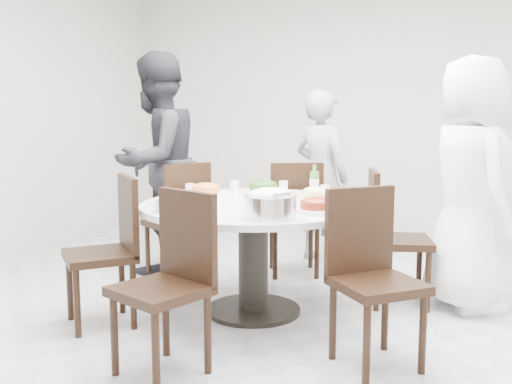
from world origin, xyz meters
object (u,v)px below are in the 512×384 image
(chair_sw, at_px, (99,252))
(beverage_bottle, at_px, (314,180))
(rice_bowl, at_px, (270,207))
(chair_n, at_px, (294,218))
(diner_right, at_px, (469,184))
(diner_middle, at_px, (321,177))
(chair_ne, at_px, (400,238))
(dining_table, at_px, (253,258))
(chair_s, at_px, (160,286))
(chair_nw, at_px, (176,220))
(diner_left, at_px, (157,163))
(chair_se, at_px, (378,280))
(soup_bowl, at_px, (178,204))

(chair_sw, distance_m, beverage_bottle, 1.58)
(chair_sw, height_order, rice_bowl, chair_sw)
(chair_n, relative_size, diner_right, 0.55)
(diner_right, distance_m, diner_middle, 1.54)
(chair_ne, relative_size, diner_middle, 0.62)
(chair_ne, xyz_separation_m, diner_middle, (-0.84, 0.97, 0.29))
(rice_bowl, bearing_deg, dining_table, 122.23)
(diner_middle, bearing_deg, beverage_bottle, 127.18)
(rice_bowl, bearing_deg, chair_s, -121.34)
(chair_nw, distance_m, rice_bowl, 1.61)
(diner_left, bearing_deg, diner_right, 95.85)
(chair_nw, height_order, chair_se, same)
(diner_middle, bearing_deg, soup_bowl, 103.81)
(diner_right, bearing_deg, diner_middle, 25.34)
(dining_table, bearing_deg, soup_bowl, -126.10)
(diner_right, bearing_deg, chair_sw, 89.10)
(chair_se, relative_size, rice_bowl, 3.14)
(diner_middle, relative_size, diner_left, 0.84)
(chair_n, bearing_deg, diner_middle, -125.69)
(soup_bowl, bearing_deg, diner_right, 33.27)
(chair_s, height_order, soup_bowl, chair_s)
(beverage_bottle, bearing_deg, chair_n, 121.06)
(chair_ne, bearing_deg, soup_bowl, 113.03)
(chair_ne, bearing_deg, chair_se, 166.07)
(diner_right, bearing_deg, chair_ne, 72.64)
(chair_s, bearing_deg, beverage_bottle, 97.26)
(dining_table, bearing_deg, chair_se, -30.96)
(diner_right, bearing_deg, beverage_bottle, 68.19)
(chair_sw, height_order, chair_s, same)
(chair_ne, height_order, chair_se, same)
(chair_n, bearing_deg, chair_s, 64.11)
(chair_ne, height_order, beverage_bottle, beverage_bottle)
(diner_left, distance_m, rice_bowl, 1.87)
(beverage_bottle, bearing_deg, diner_right, 8.48)
(chair_n, bearing_deg, beverage_bottle, 96.54)
(chair_se, relative_size, diner_middle, 0.62)
(soup_bowl, bearing_deg, chair_ne, 38.98)
(beverage_bottle, bearing_deg, chair_ne, 5.24)
(chair_n, height_order, diner_right, diner_right)
(chair_se, xyz_separation_m, diner_middle, (-0.88, 2.07, 0.29))
(chair_sw, relative_size, chair_se, 1.00)
(dining_table, relative_size, diner_right, 0.87)
(chair_nw, relative_size, chair_se, 1.00)
(chair_se, height_order, beverage_bottle, beverage_bottle)
(chair_nw, distance_m, chair_sw, 1.15)
(chair_sw, bearing_deg, diner_middle, 111.39)
(chair_nw, height_order, diner_left, diner_left)
(diner_middle, bearing_deg, chair_nw, 68.81)
(chair_n, xyz_separation_m, diner_middle, (0.10, 0.49, 0.29))
(chair_n, xyz_separation_m, diner_left, (-1.12, -0.30, 0.45))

